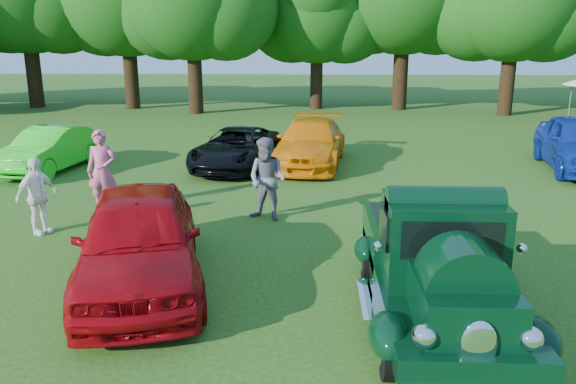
{
  "coord_description": "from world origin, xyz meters",
  "views": [
    {
      "loc": [
        -0.01,
        -8.22,
        3.85
      ],
      "look_at": [
        -0.49,
        1.98,
        1.1
      ],
      "focal_mm": 35.0,
      "sensor_mm": 36.0,
      "label": 1
    }
  ],
  "objects_px": {
    "back_car_black": "(237,148)",
    "spectator_white": "(37,196)",
    "spectator_pink": "(102,171)",
    "back_car_orange": "(310,143)",
    "spectator_grey": "(267,179)",
    "red_convertible": "(139,239)",
    "hero_pickup": "(436,266)",
    "back_car_lime": "(50,149)"
  },
  "relations": [
    {
      "from": "back_car_lime",
      "to": "spectator_white",
      "type": "relative_size",
      "value": 2.5
    },
    {
      "from": "spectator_white",
      "to": "back_car_lime",
      "type": "bearing_deg",
      "value": 49.3
    },
    {
      "from": "red_convertible",
      "to": "spectator_white",
      "type": "bearing_deg",
      "value": 124.78
    },
    {
      "from": "spectator_grey",
      "to": "red_convertible",
      "type": "bearing_deg",
      "value": -93.66
    },
    {
      "from": "hero_pickup",
      "to": "spectator_grey",
      "type": "xyz_separation_m",
      "value": [
        -2.75,
        4.46,
        0.13
      ]
    },
    {
      "from": "red_convertible",
      "to": "back_car_black",
      "type": "relative_size",
      "value": 1.05
    },
    {
      "from": "red_convertible",
      "to": "spectator_white",
      "type": "height_order",
      "value": "spectator_white"
    },
    {
      "from": "hero_pickup",
      "to": "red_convertible",
      "type": "xyz_separation_m",
      "value": [
        -4.52,
        0.89,
        0.01
      ]
    },
    {
      "from": "back_car_black",
      "to": "spectator_pink",
      "type": "height_order",
      "value": "spectator_pink"
    },
    {
      "from": "back_car_orange",
      "to": "spectator_white",
      "type": "distance_m",
      "value": 8.86
    },
    {
      "from": "spectator_white",
      "to": "back_car_orange",
      "type": "bearing_deg",
      "value": -12.14
    },
    {
      "from": "hero_pickup",
      "to": "back_car_lime",
      "type": "relative_size",
      "value": 1.16
    },
    {
      "from": "spectator_pink",
      "to": "hero_pickup",
      "type": "bearing_deg",
      "value": -38.48
    },
    {
      "from": "spectator_pink",
      "to": "spectator_grey",
      "type": "xyz_separation_m",
      "value": [
        3.89,
        -0.55,
        -0.03
      ]
    },
    {
      "from": "back_car_lime",
      "to": "spectator_pink",
      "type": "height_order",
      "value": "spectator_pink"
    },
    {
      "from": "red_convertible",
      "to": "back_car_lime",
      "type": "relative_size",
      "value": 1.16
    },
    {
      "from": "spectator_pink",
      "to": "red_convertible",
      "type": "bearing_deg",
      "value": -64.14
    },
    {
      "from": "spectator_grey",
      "to": "spectator_white",
      "type": "distance_m",
      "value": 4.76
    },
    {
      "from": "back_car_orange",
      "to": "spectator_white",
      "type": "bearing_deg",
      "value": -122.04
    },
    {
      "from": "back_car_black",
      "to": "spectator_white",
      "type": "relative_size",
      "value": 2.77
    },
    {
      "from": "red_convertible",
      "to": "back_car_black",
      "type": "height_order",
      "value": "red_convertible"
    },
    {
      "from": "back_car_black",
      "to": "back_car_orange",
      "type": "relative_size",
      "value": 0.9
    },
    {
      "from": "back_car_black",
      "to": "back_car_orange",
      "type": "bearing_deg",
      "value": 22.85
    },
    {
      "from": "back_car_lime",
      "to": "back_car_orange",
      "type": "relative_size",
      "value": 0.81
    },
    {
      "from": "red_convertible",
      "to": "spectator_pink",
      "type": "distance_m",
      "value": 4.64
    },
    {
      "from": "back_car_black",
      "to": "spectator_pink",
      "type": "relative_size",
      "value": 2.34
    },
    {
      "from": "hero_pickup",
      "to": "spectator_pink",
      "type": "xyz_separation_m",
      "value": [
        -6.65,
        5.01,
        0.16
      ]
    },
    {
      "from": "back_car_orange",
      "to": "spectator_pink",
      "type": "bearing_deg",
      "value": -126.04
    },
    {
      "from": "hero_pickup",
      "to": "back_car_black",
      "type": "xyz_separation_m",
      "value": [
        -4.15,
        9.7,
        -0.17
      ]
    },
    {
      "from": "back_car_lime",
      "to": "red_convertible",
      "type": "bearing_deg",
      "value": -49.86
    },
    {
      "from": "back_car_lime",
      "to": "spectator_white",
      "type": "bearing_deg",
      "value": -59.94
    },
    {
      "from": "hero_pickup",
      "to": "spectator_grey",
      "type": "height_order",
      "value": "spectator_grey"
    },
    {
      "from": "back_car_orange",
      "to": "spectator_pink",
      "type": "relative_size",
      "value": 2.6
    },
    {
      "from": "spectator_pink",
      "to": "spectator_white",
      "type": "distance_m",
      "value": 1.86
    },
    {
      "from": "spectator_grey",
      "to": "spectator_white",
      "type": "xyz_separation_m",
      "value": [
        -4.62,
        -1.16,
        -0.12
      ]
    },
    {
      "from": "red_convertible",
      "to": "spectator_pink",
      "type": "bearing_deg",
      "value": 102.32
    },
    {
      "from": "hero_pickup",
      "to": "spectator_grey",
      "type": "distance_m",
      "value": 5.24
    },
    {
      "from": "back_car_black",
      "to": "spectator_pink",
      "type": "distance_m",
      "value": 5.32
    },
    {
      "from": "back_car_black",
      "to": "spectator_grey",
      "type": "bearing_deg",
      "value": -65.19
    },
    {
      "from": "hero_pickup",
      "to": "spectator_pink",
      "type": "bearing_deg",
      "value": 143.02
    },
    {
      "from": "back_car_orange",
      "to": "back_car_black",
      "type": "bearing_deg",
      "value": -160.49
    },
    {
      "from": "red_convertible",
      "to": "spectator_pink",
      "type": "height_order",
      "value": "spectator_pink"
    }
  ]
}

